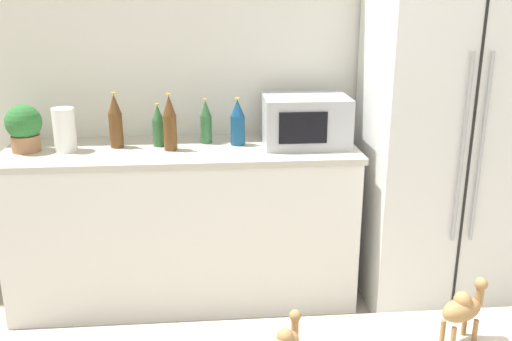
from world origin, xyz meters
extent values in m
cube|color=silver|center=(0.00, 2.73, 1.27)|extent=(8.00, 0.06, 2.55)
cube|color=white|center=(-0.53, 2.40, 0.45)|extent=(1.96, 0.60, 0.90)
cube|color=beige|center=(-0.53, 2.40, 0.92)|extent=(1.99, 0.63, 0.03)
cube|color=white|center=(0.97, 2.34, 0.91)|extent=(0.87, 0.68, 1.82)
cube|color=black|center=(0.97, 1.99, 0.91)|extent=(0.01, 0.01, 1.75)
cylinder|color=#B2B5BA|center=(0.92, 1.98, 1.00)|extent=(0.02, 0.02, 1.00)
cylinder|color=#B2B5BA|center=(1.02, 1.98, 1.00)|extent=(0.02, 0.02, 1.00)
cylinder|color=#9E6B47|center=(-1.38, 2.41, 0.98)|extent=(0.16, 0.16, 0.09)
sphere|color=#2D7033|center=(-1.38, 2.41, 1.10)|extent=(0.20, 0.20, 0.20)
cylinder|color=white|center=(-1.16, 2.40, 1.05)|extent=(0.12, 0.12, 0.24)
cube|color=#B2B5BA|center=(0.18, 2.42, 1.08)|extent=(0.48, 0.36, 0.28)
cube|color=black|center=(0.14, 2.24, 1.08)|extent=(0.26, 0.01, 0.17)
cylinder|color=navy|center=(-0.21, 2.44, 1.02)|extent=(0.08, 0.08, 0.17)
cone|color=navy|center=(-0.21, 2.44, 1.15)|extent=(0.08, 0.08, 0.10)
cylinder|color=gold|center=(-0.21, 2.44, 1.20)|extent=(0.03, 0.03, 0.01)
cylinder|color=brown|center=(-0.59, 2.36, 1.03)|extent=(0.07, 0.07, 0.20)
cone|color=brown|center=(-0.59, 2.36, 1.19)|extent=(0.07, 0.07, 0.11)
cylinder|color=gold|center=(-0.59, 2.36, 1.25)|extent=(0.03, 0.03, 0.01)
cylinder|color=brown|center=(-0.89, 2.45, 1.03)|extent=(0.08, 0.08, 0.20)
cone|color=brown|center=(-0.89, 2.45, 1.19)|extent=(0.07, 0.07, 0.11)
cylinder|color=gold|center=(-0.89, 2.45, 1.24)|extent=(0.03, 0.03, 0.01)
cylinder|color=#2D6033|center=(-0.39, 2.50, 1.02)|extent=(0.07, 0.07, 0.16)
cone|color=#2D6033|center=(-0.39, 2.50, 1.14)|extent=(0.06, 0.06, 0.09)
cylinder|color=gold|center=(-0.39, 2.50, 1.19)|extent=(0.02, 0.02, 0.01)
cylinder|color=#2D6033|center=(-0.66, 2.45, 1.01)|extent=(0.07, 0.07, 0.15)
cone|color=#2D6033|center=(-0.66, 2.45, 1.13)|extent=(0.06, 0.06, 0.09)
cylinder|color=gold|center=(-0.66, 2.45, 1.18)|extent=(0.02, 0.02, 0.01)
ellipsoid|color=olive|center=(0.23, 0.45, 1.03)|extent=(0.13, 0.10, 0.06)
sphere|color=olive|center=(0.23, 0.45, 1.06)|extent=(0.04, 0.04, 0.04)
cylinder|color=olive|center=(0.29, 0.48, 1.06)|extent=(0.02, 0.02, 0.06)
sphere|color=olive|center=(0.29, 0.48, 1.09)|extent=(0.03, 0.03, 0.03)
cylinder|color=olive|center=(0.26, 0.48, 0.97)|extent=(0.01, 0.01, 0.06)
cylinder|color=olive|center=(0.28, 0.45, 0.97)|extent=(0.01, 0.01, 0.06)
cylinder|color=olive|center=(0.19, 0.46, 0.97)|extent=(0.01, 0.01, 0.06)
cylinder|color=olive|center=(0.21, 0.42, 0.97)|extent=(0.01, 0.01, 0.06)
sphere|color=olive|center=(-0.22, 0.36, 1.04)|extent=(0.04, 0.04, 0.04)
cylinder|color=olive|center=(-0.19, 0.40, 1.05)|extent=(0.02, 0.02, 0.05)
sphere|color=olive|center=(-0.19, 0.40, 1.07)|extent=(0.03, 0.03, 0.03)
camera|label=1|loc=(-0.38, -0.73, 1.79)|focal=40.00mm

